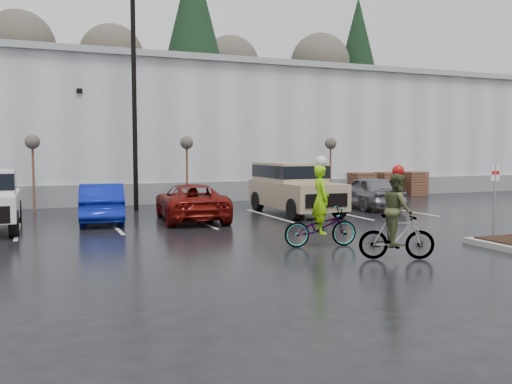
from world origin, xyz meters
name	(u,v)px	position (x,y,z in m)	size (l,w,h in m)	color
ground	(383,254)	(0.00, 0.00, 0.00)	(120.00, 120.00, 0.00)	black
warehouse	(173,132)	(0.00, 21.99, 3.65)	(60.50, 15.50, 7.20)	#B1B2B5
wooded_ridge	(119,146)	(0.00, 45.00, 3.00)	(80.00, 25.00, 6.00)	#243616
lamppost	(134,75)	(-4.00, 12.00, 5.69)	(0.50, 1.00, 9.22)	black
sapling_west	(33,146)	(-8.00, 13.00, 2.73)	(0.60, 0.60, 3.20)	#502D20
sapling_mid	(187,146)	(-1.50, 13.00, 2.73)	(0.60, 0.60, 3.20)	#502D20
sapling_east	(331,147)	(6.00, 13.00, 2.73)	(0.60, 0.60, 3.20)	#502D20
pallet_stack_a	(361,185)	(8.50, 14.00, 0.68)	(1.20, 1.20, 1.35)	#502D20
pallet_stack_b	(387,184)	(10.20, 14.00, 0.68)	(1.20, 1.20, 1.35)	#502D20
pallet_stack_c	(413,183)	(12.00, 14.00, 0.68)	(1.20, 1.20, 1.35)	#502D20
fire_lane_sign	(495,192)	(3.80, 0.20, 1.41)	(0.30, 0.05, 2.20)	gray
car_blue	(102,202)	(-5.75, 8.84, 0.69)	(1.47, 4.21, 1.39)	#0E1D9D
car_red	(191,202)	(-2.66, 8.13, 0.67)	(2.21, 4.80, 1.33)	#6B0E09
suv_tan	(296,188)	(1.77, 8.44, 1.03)	(2.20, 5.10, 2.06)	tan
car_grey	(368,192)	(5.62, 9.01, 0.72)	(1.70, 4.24, 1.44)	slate
cyclist_hivis	(321,219)	(-0.92, 1.50, 0.75)	(2.08, 1.01, 2.42)	#3F3F44
cyclist_olive	(397,225)	(-0.09, -0.68, 0.82)	(1.77, 1.13, 2.23)	#3F3F44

